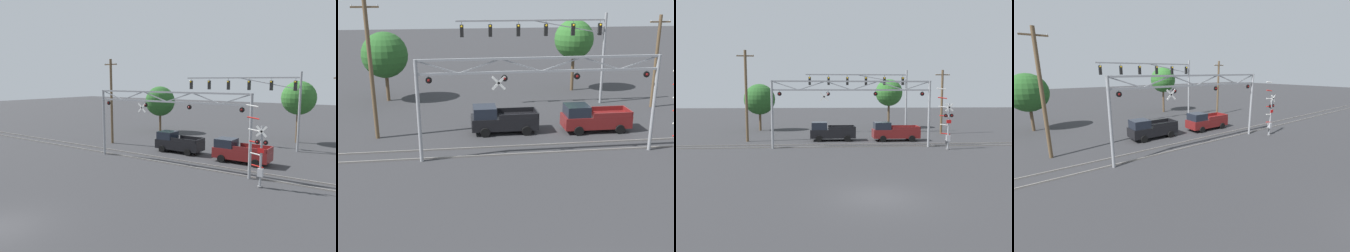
# 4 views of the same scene
# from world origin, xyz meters

# --- Properties ---
(rail_track_near) EXTENTS (80.00, 0.08, 0.10)m
(rail_track_near) POSITION_xyz_m (0.00, 15.22, 0.05)
(rail_track_near) COLOR gray
(rail_track_near) RESTS_ON ground_plane
(rail_track_far) EXTENTS (80.00, 0.08, 0.10)m
(rail_track_far) POSITION_xyz_m (0.00, 16.66, 0.05)
(rail_track_far) COLOR gray
(rail_track_far) RESTS_ON ground_plane
(crossing_gantry) EXTENTS (15.09, 0.27, 6.34)m
(crossing_gantry) POSITION_xyz_m (-0.02, 14.94, 4.61)
(crossing_gantry) COLOR gray
(crossing_gantry) RESTS_ON ground_plane
(traffic_signal_span) EXTENTS (13.24, 0.39, 8.15)m
(traffic_signal_span) POSITION_xyz_m (4.17, 26.76, 5.94)
(traffic_signal_span) COLOR gray
(traffic_signal_span) RESTS_ON ground_plane
(pickup_truck_lead) EXTENTS (4.87, 2.13, 2.04)m
(pickup_truck_lead) POSITION_xyz_m (-1.91, 19.72, 0.97)
(pickup_truck_lead) COLOR black
(pickup_truck_lead) RESTS_ON ground_plane
(pickup_truck_following) EXTENTS (5.02, 2.13, 2.04)m
(pickup_truck_following) POSITION_xyz_m (4.92, 19.20, 0.97)
(pickup_truck_following) COLOR maroon
(pickup_truck_following) RESTS_ON ground_plane
(utility_pole_left) EXTENTS (1.80, 0.28, 9.66)m
(utility_pole_left) POSITION_xyz_m (-10.81, 19.60, 4.98)
(utility_pole_left) COLOR brown
(utility_pole_left) RESTS_ON ground_plane
(utility_pole_right) EXTENTS (1.80, 0.28, 8.07)m
(utility_pole_right) POSITION_xyz_m (12.31, 24.81, 4.18)
(utility_pole_right) COLOR brown
(utility_pole_right) RESTS_ON ground_plane
(background_tree_beyond_span) EXTENTS (3.94, 3.94, 7.23)m
(background_tree_beyond_span) POSITION_xyz_m (6.99, 31.99, 5.24)
(background_tree_beyond_span) COLOR brown
(background_tree_beyond_span) RESTS_ON ground_plane
(background_tree_far_left_verge) EXTENTS (4.22, 4.22, 6.44)m
(background_tree_far_left_verge) POSITION_xyz_m (-11.41, 30.13, 4.32)
(background_tree_far_left_verge) COLOR brown
(background_tree_far_left_verge) RESTS_ON ground_plane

